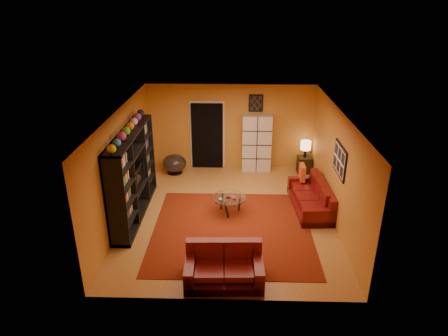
{
  "coord_description": "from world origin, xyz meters",
  "views": [
    {
      "loc": [
        0.15,
        -8.56,
        4.95
      ],
      "look_at": [
        -0.11,
        0.1,
        1.2
      ],
      "focal_mm": 32.0,
      "sensor_mm": 36.0,
      "label": 1
    }
  ],
  "objects_px": {
    "coffee_table": "(229,199)",
    "table_lamp": "(306,146)",
    "tv": "(136,176)",
    "loveseat": "(224,266)",
    "storage_cabinet": "(257,143)",
    "side_table": "(304,165)",
    "entertainment_unit": "(133,175)",
    "bowl_chair": "(174,163)",
    "sofa": "(313,198)"
  },
  "relations": [
    {
      "from": "sofa",
      "to": "side_table",
      "type": "height_order",
      "value": "sofa"
    },
    {
      "from": "loveseat",
      "to": "table_lamp",
      "type": "bearing_deg",
      "value": -26.34
    },
    {
      "from": "entertainment_unit",
      "to": "coffee_table",
      "type": "relative_size",
      "value": 3.56
    },
    {
      "from": "entertainment_unit",
      "to": "sofa",
      "type": "bearing_deg",
      "value": 4.95
    },
    {
      "from": "coffee_table",
      "to": "bowl_chair",
      "type": "bearing_deg",
      "value": 125.48
    },
    {
      "from": "coffee_table",
      "to": "table_lamp",
      "type": "relative_size",
      "value": 1.67
    },
    {
      "from": "tv",
      "to": "bowl_chair",
      "type": "bearing_deg",
      "value": -13.2
    },
    {
      "from": "tv",
      "to": "coffee_table",
      "type": "height_order",
      "value": "tv"
    },
    {
      "from": "bowl_chair",
      "to": "coffee_table",
      "type": "bearing_deg",
      "value": -54.52
    },
    {
      "from": "storage_cabinet",
      "to": "table_lamp",
      "type": "relative_size",
      "value": 3.43
    },
    {
      "from": "sofa",
      "to": "bowl_chair",
      "type": "bearing_deg",
      "value": 147.86
    },
    {
      "from": "bowl_chair",
      "to": "sofa",
      "type": "bearing_deg",
      "value": -28.78
    },
    {
      "from": "loveseat",
      "to": "bowl_chair",
      "type": "height_order",
      "value": "loveseat"
    },
    {
      "from": "entertainment_unit",
      "to": "table_lamp",
      "type": "distance_m",
      "value": 5.24
    },
    {
      "from": "storage_cabinet",
      "to": "table_lamp",
      "type": "height_order",
      "value": "storage_cabinet"
    },
    {
      "from": "tv",
      "to": "entertainment_unit",
      "type": "bearing_deg",
      "value": 153.27
    },
    {
      "from": "bowl_chair",
      "to": "loveseat",
      "type": "bearing_deg",
      "value": -71.49
    },
    {
      "from": "tv",
      "to": "loveseat",
      "type": "relative_size",
      "value": 0.59
    },
    {
      "from": "tv",
      "to": "side_table",
      "type": "xyz_separation_m",
      "value": [
        4.47,
        2.53,
        -0.72
      ]
    },
    {
      "from": "storage_cabinet",
      "to": "loveseat",
      "type": "bearing_deg",
      "value": -99.4
    },
    {
      "from": "sofa",
      "to": "bowl_chair",
      "type": "height_order",
      "value": "sofa"
    },
    {
      "from": "loveseat",
      "to": "entertainment_unit",
      "type": "bearing_deg",
      "value": 40.81
    },
    {
      "from": "entertainment_unit",
      "to": "storage_cabinet",
      "type": "bearing_deg",
      "value": 42.31
    },
    {
      "from": "entertainment_unit",
      "to": "side_table",
      "type": "bearing_deg",
      "value": 30.18
    },
    {
      "from": "coffee_table",
      "to": "storage_cabinet",
      "type": "relative_size",
      "value": 0.49
    },
    {
      "from": "tv",
      "to": "loveseat",
      "type": "distance_m",
      "value": 3.41
    },
    {
      "from": "entertainment_unit",
      "to": "sofa",
      "type": "distance_m",
      "value": 4.49
    },
    {
      "from": "entertainment_unit",
      "to": "coffee_table",
      "type": "bearing_deg",
      "value": 2.31
    },
    {
      "from": "sofa",
      "to": "table_lamp",
      "type": "distance_m",
      "value": 2.32
    },
    {
      "from": "entertainment_unit",
      "to": "bowl_chair",
      "type": "height_order",
      "value": "entertainment_unit"
    },
    {
      "from": "sofa",
      "to": "loveseat",
      "type": "distance_m",
      "value": 3.54
    },
    {
      "from": "loveseat",
      "to": "table_lamp",
      "type": "xyz_separation_m",
      "value": [
        2.28,
        5.05,
        0.57
      ]
    },
    {
      "from": "coffee_table",
      "to": "entertainment_unit",
      "type": "bearing_deg",
      "value": -177.69
    },
    {
      "from": "tv",
      "to": "table_lamp",
      "type": "distance_m",
      "value": 5.14
    },
    {
      "from": "tv",
      "to": "loveseat",
      "type": "bearing_deg",
      "value": -138.96
    },
    {
      "from": "sofa",
      "to": "table_lamp",
      "type": "xyz_separation_m",
      "value": [
        0.12,
        2.25,
        0.57
      ]
    },
    {
      "from": "bowl_chair",
      "to": "table_lamp",
      "type": "distance_m",
      "value": 3.96
    },
    {
      "from": "entertainment_unit",
      "to": "coffee_table",
      "type": "height_order",
      "value": "entertainment_unit"
    },
    {
      "from": "entertainment_unit",
      "to": "tv",
      "type": "bearing_deg",
      "value": 63.27
    },
    {
      "from": "tv",
      "to": "table_lamp",
      "type": "bearing_deg",
      "value": -60.5
    },
    {
      "from": "loveseat",
      "to": "storage_cabinet",
      "type": "relative_size",
      "value": 0.85
    },
    {
      "from": "storage_cabinet",
      "to": "table_lamp",
      "type": "distance_m",
      "value": 1.46
    },
    {
      "from": "storage_cabinet",
      "to": "coffee_table",
      "type": "bearing_deg",
      "value": -106.33
    },
    {
      "from": "entertainment_unit",
      "to": "storage_cabinet",
      "type": "xyz_separation_m",
      "value": [
        3.08,
        2.8,
        -0.18
      ]
    },
    {
      "from": "sofa",
      "to": "side_table",
      "type": "relative_size",
      "value": 3.98
    },
    {
      "from": "entertainment_unit",
      "to": "bowl_chair",
      "type": "relative_size",
      "value": 4.18
    },
    {
      "from": "loveseat",
      "to": "bowl_chair",
      "type": "bearing_deg",
      "value": 16.49
    },
    {
      "from": "storage_cabinet",
      "to": "side_table",
      "type": "xyz_separation_m",
      "value": [
        1.45,
        -0.17,
        -0.62
      ]
    },
    {
      "from": "loveseat",
      "to": "side_table",
      "type": "distance_m",
      "value": 5.54
    },
    {
      "from": "entertainment_unit",
      "to": "tv",
      "type": "distance_m",
      "value": 0.14
    }
  ]
}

